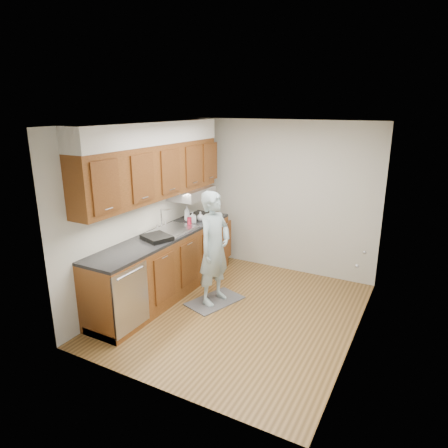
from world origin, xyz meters
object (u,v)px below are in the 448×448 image
object	(u,v)px
soap_bottle_c	(200,216)
steel_can	(193,218)
soap_bottle_b	(193,217)
dish_rack	(157,238)
person	(214,241)
soap_bottle_a	(187,213)
soda_can	(189,221)

from	to	relation	value
soap_bottle_c	steel_can	bearing A→B (deg)	-117.68
soap_bottle_b	steel_can	bearing A→B (deg)	111.98
soap_bottle_c	dish_rack	world-z (taller)	soap_bottle_c
soap_bottle_b	person	bearing A→B (deg)	-38.06
person	soap_bottle_a	bearing A→B (deg)	61.69
person	soap_bottle_a	xyz separation A→B (m)	(-0.85, 0.61, 0.14)
soap_bottle_a	soap_bottle_c	size ratio (longest dim) A/B	1.68
soap_bottle_a	steel_can	bearing A→B (deg)	-6.72
person	dish_rack	distance (m)	0.79
soap_bottle_b	soda_can	bearing A→B (deg)	-78.20
soap_bottle_b	dish_rack	size ratio (longest dim) A/B	0.46
soap_bottle_c	person	bearing A→B (deg)	-47.23
soda_can	person	bearing A→B (deg)	-31.48
soap_bottle_c	steel_can	distance (m)	0.13
soap_bottle_a	soap_bottle_b	xyz separation A→B (m)	(0.15, -0.06, -0.04)
steel_can	soap_bottle_b	bearing A→B (deg)	-68.02
soda_can	dish_rack	bearing A→B (deg)	-91.51
steel_can	dish_rack	size ratio (longest dim) A/B	0.31
soda_can	steel_can	size ratio (longest dim) A/B	1.05
soap_bottle_a	soda_can	size ratio (longest dim) A/B	1.99
person	steel_can	bearing A→B (deg)	57.90
person	soap_bottle_b	world-z (taller)	person
person	steel_can	size ratio (longest dim) A/B	15.20
person	soap_bottle_a	size ratio (longest dim) A/B	7.26
soap_bottle_b	dish_rack	xyz separation A→B (m)	(0.01, -0.92, -0.06)
person	soap_bottle_a	world-z (taller)	person
soap_bottle_a	steel_can	world-z (taller)	soap_bottle_a
steel_can	soap_bottle_a	bearing A→B (deg)	173.28
soda_can	dish_rack	xyz separation A→B (m)	(-0.02, -0.79, -0.03)
soap_bottle_c	dish_rack	bearing A→B (deg)	-91.70
soap_bottle_b	dish_rack	bearing A→B (deg)	-89.51
soap_bottle_b	soda_can	world-z (taller)	soap_bottle_b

